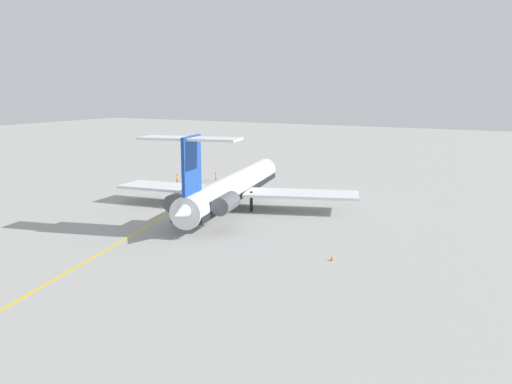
# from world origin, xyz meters

# --- Properties ---
(ground) EXTENTS (377.31, 377.31, 0.00)m
(ground) POSITION_xyz_m (0.00, 0.00, 0.00)
(ground) COLOR #9E9E99
(main_jetliner) EXTENTS (42.95, 38.34, 12.64)m
(main_jetliner) POSITION_xyz_m (-3.19, 7.09, 3.45)
(main_jetliner) COLOR silver
(main_jetliner) RESTS_ON ground
(ground_crew_near_nose) EXTENTS (0.39, 0.26, 1.64)m
(ground_crew_near_nose) POSITION_xyz_m (-24.38, -9.41, 1.04)
(ground_crew_near_nose) COLOR black
(ground_crew_near_nose) RESTS_ON ground
(ground_crew_near_tail) EXTENTS (0.43, 0.27, 1.69)m
(ground_crew_near_tail) POSITION_xyz_m (-18.88, -14.90, 1.07)
(ground_crew_near_tail) COLOR black
(ground_crew_near_tail) RESTS_ON ground
(safety_cone_nose) EXTENTS (0.40, 0.40, 0.55)m
(safety_cone_nose) POSITION_xyz_m (12.81, 29.74, 0.28)
(safety_cone_nose) COLOR #EA590F
(safety_cone_nose) RESTS_ON ground
(taxiway_centreline) EXTENTS (97.63, 26.96, 0.01)m
(taxiway_centreline) POSITION_xyz_m (-4.37, -1.67, 0.00)
(taxiway_centreline) COLOR gold
(taxiway_centreline) RESTS_ON ground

